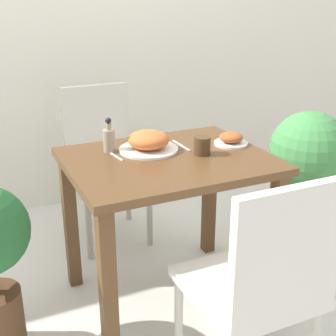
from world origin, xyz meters
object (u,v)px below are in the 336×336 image
chair_near (262,282)px  potted_plant_right (307,160)px  food_plate (149,142)px  sauce_bottle (109,139)px  drink_cup (202,146)px  side_plate (231,139)px  chair_far (103,155)px

chair_near → potted_plant_right: bearing=-136.9°
food_plate → sauce_bottle: (-0.17, 0.06, 0.02)m
drink_cup → sauce_bottle: (-0.36, 0.21, 0.02)m
chair_near → side_plate: (0.32, 0.73, 0.24)m
food_plate → drink_cup: size_ratio=3.33×
chair_far → drink_cup: 0.85m
chair_far → sauce_bottle: size_ratio=5.65×
side_plate → sauce_bottle: size_ratio=1.01×
chair_near → food_plate: chair_near is taller
drink_cup → chair_near: bearing=-100.8°
chair_near → chair_far: same height
side_plate → drink_cup: 0.20m
chair_near → side_plate: size_ratio=5.61×
chair_near → drink_cup: size_ratio=11.06×
chair_near → chair_far: size_ratio=1.00×
chair_near → sauce_bottle: bearing=-74.8°
food_plate → side_plate: 0.40m
side_plate → drink_cup: size_ratio=1.97×
side_plate → food_plate: bearing=168.2°
chair_far → potted_plant_right: chair_far is taller
chair_near → potted_plant_right: (0.92, 0.86, 0.00)m
chair_near → sauce_bottle: chair_near is taller
side_plate → potted_plant_right: potted_plant_right is taller
chair_far → potted_plant_right: (1.02, -0.58, 0.00)m
drink_cup → sauce_bottle: bearing=150.4°
chair_near → food_plate: bearing=-85.0°
chair_near → drink_cup: 0.72m
chair_far → side_plate: bearing=-59.7°
chair_near → sauce_bottle: 0.94m
side_plate → sauce_bottle: bearing=165.5°
chair_far → food_plate: (0.03, -0.63, 0.26)m
food_plate → chair_far: bearing=92.6°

